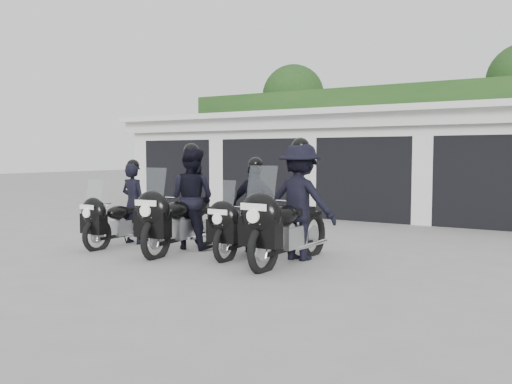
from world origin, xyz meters
The scene contains 7 objects.
ground centered at (0.00, 0.00, 0.00)m, with size 80.00×80.00×0.00m, color gray.
garage_block centered at (0.00, 8.06, 1.42)m, with size 16.40×6.80×2.96m.
background_vegetation centered at (0.37, 12.92, 2.77)m, with size 20.00×3.90×5.80m.
police_bike_a centered at (-2.58, -0.52, 0.68)m, with size 0.60×1.96×1.70m.
police_bike_b centered at (-1.22, -0.32, 0.85)m, with size 0.96×2.32×2.02m.
police_bike_c centered at (-0.02, -0.01, 0.74)m, with size 0.96×2.02×1.76m.
police_bike_d centered at (0.95, -0.20, 0.89)m, with size 1.27×2.40×2.09m.
Camera 1 is at (5.00, -8.01, 1.75)m, focal length 38.00 mm.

